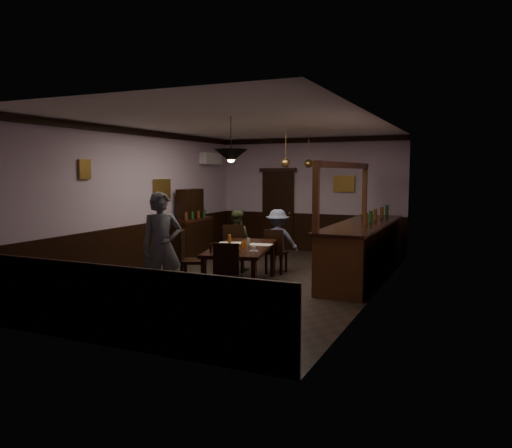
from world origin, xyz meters
The scene contains 31 objects.
room centered at (0.00, 0.00, 1.50)m, with size 5.01×8.01×3.01m.
dining_table centered at (0.15, -0.50, 0.69)m, with size 1.50×2.38×0.75m.
chair_far_left centered at (-0.57, 0.63, 0.56)m, with size 0.57×0.57×1.01m.
chair_far_right centered at (0.27, 0.84, 0.51)m, with size 0.42×0.42×0.93m.
chair_near centered at (0.47, -1.78, 0.54)m, with size 0.50×0.50×0.98m.
chair_side centered at (-0.71, -0.93, 0.57)m, with size 0.59×0.59×1.05m.
person_standing centered at (-0.57, -1.96, 0.89)m, with size 0.65×0.43×1.79m, color slate.
person_seated_left centered at (-0.65, 0.90, 0.64)m, with size 0.62×0.49×1.29m, color #495231.
person_seated_right centered at (0.22, 1.11, 0.66)m, with size 0.85×0.49×1.32m, color slate.
newspaper_left centered at (-0.22, -0.22, 0.75)m, with size 0.42×0.30×0.01m, color silver.
newspaper_right centered at (0.39, -0.18, 0.75)m, with size 0.42×0.30×0.01m, color silver.
napkin centered at (0.15, -0.78, 0.75)m, with size 0.15×0.15×0.00m, color #D6DA50.
saucer centered at (0.60, -0.93, 0.76)m, with size 0.15×0.15×0.01m, color white.
coffee_cup centered at (0.60, -0.95, 0.80)m, with size 0.08×0.08×0.07m, color white.
pastry_plate centered at (0.22, -1.07, 0.76)m, with size 0.22×0.22×0.01m, color white.
pastry_ring_a centered at (0.18, -1.06, 0.79)m, with size 0.13×0.13×0.04m, color #C68C47.
pastry_ring_b centered at (0.28, -0.96, 0.79)m, with size 0.13×0.13×0.04m, color #C68C47.
soda_can centered at (0.25, -0.60, 0.81)m, with size 0.07×0.07×0.12m, color orange.
beer_glass centered at (-0.11, -0.47, 0.85)m, with size 0.06×0.06×0.20m, color #BF721E.
water_glass centered at (0.25, -0.41, 0.82)m, with size 0.06×0.06×0.15m, color silver.
pepper_mill centered at (-0.05, -1.28, 0.82)m, with size 0.04×0.04×0.14m, color black.
sideboard centered at (-2.21, 1.64, 0.68)m, with size 0.46×1.28×1.69m.
bar_counter centered at (1.99, 1.25, 0.58)m, with size 0.95×4.08×2.29m.
door_back centered at (-0.90, 3.95, 1.05)m, with size 0.90×0.06×2.10m, color black.
ac_unit centered at (-2.38, 2.90, 2.45)m, with size 0.20×0.85×0.30m.
picture_left_small centered at (-2.46, -1.60, 2.15)m, with size 0.04×0.28×0.36m.
picture_left_large centered at (-2.46, 0.80, 1.70)m, with size 0.04×0.62×0.48m.
picture_back centered at (0.90, 3.96, 1.80)m, with size 0.55×0.04×0.42m.
pendant_iron centered at (0.34, -1.27, 2.36)m, with size 0.56×0.56×0.75m.
pendant_brass_mid centered at (0.10, 1.88, 2.30)m, with size 0.20×0.20×0.81m.
pendant_brass_far centered at (0.30, 2.90, 2.30)m, with size 0.20×0.20×0.81m.
Camera 1 is at (4.08, -8.59, 2.11)m, focal length 35.00 mm.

